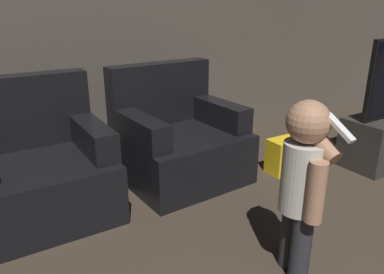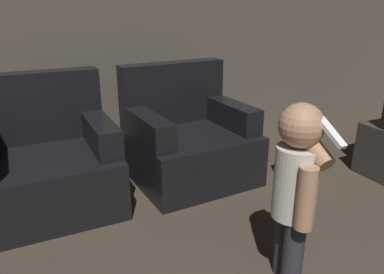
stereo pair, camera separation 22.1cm
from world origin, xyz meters
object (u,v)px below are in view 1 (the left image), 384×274
(armchair_left, at_px, (38,170))
(armchair_right, at_px, (178,141))
(person_toddler, at_px, (304,178))
(toy_backpack, at_px, (284,156))

(armchair_left, bearing_deg, armchair_right, -0.68)
(person_toddler, xyz_separation_m, toy_backpack, (0.86, 0.96, -0.41))
(armchair_right, xyz_separation_m, toy_backpack, (0.81, -0.40, -0.17))
(armchair_left, height_order, person_toddler, person_toddler)
(toy_backpack, bearing_deg, armchair_left, 168.12)
(armchair_left, bearing_deg, person_toddler, -53.67)
(person_toddler, bearing_deg, armchair_left, -124.33)
(armchair_left, distance_m, person_toddler, 1.72)
(person_toddler, bearing_deg, armchair_right, -163.66)
(armchair_right, relative_size, toy_backpack, 3.22)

